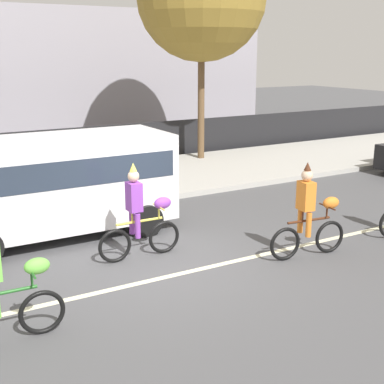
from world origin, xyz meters
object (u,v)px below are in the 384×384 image
(parade_cyclist_lime, at_px, (2,287))
(parade_cyclist_purple, at_px, (140,217))
(parked_van_white, at_px, (58,179))
(parade_cyclist_orange, at_px, (310,216))

(parade_cyclist_lime, bearing_deg, parade_cyclist_purple, 33.48)
(parade_cyclist_lime, height_order, parade_cyclist_purple, same)
(parade_cyclist_purple, relative_size, parked_van_white, 0.38)
(parked_van_white, bearing_deg, parade_cyclist_purple, -65.39)
(parade_cyclist_lime, distance_m, parade_cyclist_purple, 3.56)
(parked_van_white, bearing_deg, parade_cyclist_lime, -116.30)
(parade_cyclist_purple, distance_m, parked_van_white, 2.35)
(parade_cyclist_orange, bearing_deg, parked_van_white, 136.18)
(parade_cyclist_lime, relative_size, parade_cyclist_purple, 1.00)
(parade_cyclist_lime, bearing_deg, parade_cyclist_orange, 3.53)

